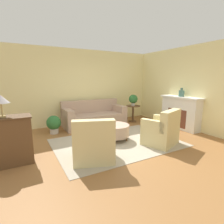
# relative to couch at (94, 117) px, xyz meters

# --- Properties ---
(ground_plane) EXTENTS (16.00, 16.00, 0.00)m
(ground_plane) POSITION_rel_couch_xyz_m (-0.16, -1.95, -0.33)
(ground_plane) COLOR #996638
(wall_back) EXTENTS (9.06, 0.12, 2.80)m
(wall_back) POSITION_rel_couch_xyz_m (-0.16, 0.65, 1.07)
(wall_back) COLOR beige
(wall_back) RESTS_ON ground_plane
(wall_right) EXTENTS (0.12, 9.70, 2.80)m
(wall_right) POSITION_rel_couch_xyz_m (2.75, -1.95, 1.07)
(wall_right) COLOR beige
(wall_right) RESTS_ON ground_plane
(rug) EXTENTS (3.28, 2.34, 0.01)m
(rug) POSITION_rel_couch_xyz_m (-0.16, -1.95, -0.33)
(rug) COLOR #B2A893
(rug) RESTS_ON ground_plane
(couch) EXTENTS (2.23, 0.98, 0.93)m
(couch) POSITION_rel_couch_xyz_m (0.00, 0.00, 0.00)
(couch) COLOR tan
(couch) RESTS_ON ground_plane
(armchair_left) EXTENTS (1.03, 0.97, 0.94)m
(armchair_left) POSITION_rel_couch_xyz_m (-1.14, -2.63, 0.04)
(armchair_left) COLOR beige
(armchair_left) RESTS_ON rug
(armchair_right) EXTENTS (1.03, 0.97, 0.94)m
(armchair_right) POSITION_rel_couch_xyz_m (0.81, -2.63, 0.04)
(armchair_right) COLOR beige
(armchair_right) RESTS_ON rug
(ottoman_table) EXTENTS (0.84, 0.84, 0.44)m
(ottoman_table) POSITION_rel_couch_xyz_m (-0.12, -1.71, -0.04)
(ottoman_table) COLOR tan
(ottoman_table) RESTS_ON rug
(side_table) EXTENTS (0.56, 0.56, 0.66)m
(side_table) POSITION_rel_couch_xyz_m (1.62, -0.20, 0.12)
(side_table) COLOR brown
(side_table) RESTS_ON ground_plane
(fireplace) EXTENTS (0.44, 1.50, 1.12)m
(fireplace) POSITION_rel_couch_xyz_m (2.50, -1.78, 0.25)
(fireplace) COLOR white
(fireplace) RESTS_ON ground_plane
(dresser) EXTENTS (1.00, 0.49, 0.99)m
(dresser) POSITION_rel_couch_xyz_m (-2.74, -1.92, 0.18)
(dresser) COLOR brown
(dresser) RESTS_ON ground_plane
(vase_mantel_near) EXTENTS (0.19, 0.19, 0.29)m
(vase_mantel_near) POSITION_rel_couch_xyz_m (2.49, -1.78, 0.90)
(vase_mantel_near) COLOR #477066
(vase_mantel_near) RESTS_ON fireplace
(potted_plant_on_side_table) EXTENTS (0.35, 0.35, 0.44)m
(potted_plant_on_side_table) POSITION_rel_couch_xyz_m (1.62, -0.20, 0.58)
(potted_plant_on_side_table) COLOR beige
(potted_plant_on_side_table) RESTS_ON side_table
(potted_plant_floor) EXTENTS (0.45, 0.45, 0.58)m
(potted_plant_floor) POSITION_rel_couch_xyz_m (-1.50, -0.25, -0.01)
(potted_plant_floor) COLOR beige
(potted_plant_floor) RESTS_ON ground_plane
(table_lamp) EXTENTS (0.31, 0.31, 0.44)m
(table_lamp) POSITION_rel_couch_xyz_m (-2.74, -1.92, 1.00)
(table_lamp) COLOR tan
(table_lamp) RESTS_ON dresser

